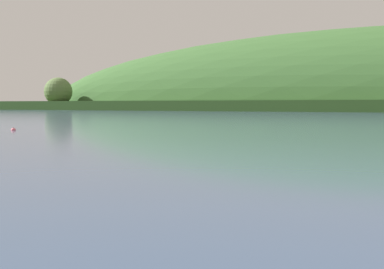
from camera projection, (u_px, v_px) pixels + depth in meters
name	position (u px, v px, depth m)	size (l,w,h in m)	color
far_shoreline_hill	(365.00, 110.00, 206.68)	(414.05, 99.62, 66.81)	#27431B
mooring_buoy_midchannel	(13.00, 130.00, 53.04)	(0.51, 0.51, 0.59)	#E06675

